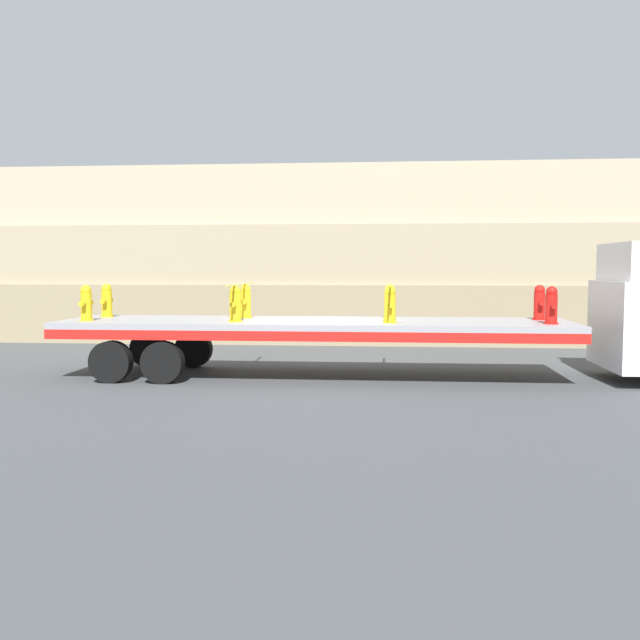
{
  "coord_description": "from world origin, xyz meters",
  "views": [
    {
      "loc": [
        1.53,
        -15.19,
        2.36
      ],
      "look_at": [
        0.12,
        0.0,
        1.23
      ],
      "focal_mm": 40.0,
      "sensor_mm": 36.0,
      "label": 1
    }
  ],
  "objects_px": {
    "fire_hydrant_yellow_near_0": "(86,304)",
    "fire_hydrant_yellow_near_1": "(235,304)",
    "fire_hydrant_red_far_3": "(539,303)",
    "fire_hydrant_yellow_far_0": "(107,301)",
    "fire_hydrant_red_near_3": "(551,306)",
    "fire_hydrant_yellow_far_2": "(390,302)",
    "fire_hydrant_yellow_near_2": "(390,305)",
    "flatbed_trailer": "(285,330)",
    "fire_hydrant_yellow_far_1": "(246,302)"
  },
  "relations": [
    {
      "from": "fire_hydrant_yellow_far_2",
      "to": "fire_hydrant_yellow_near_1",
      "type": "bearing_deg",
      "value": -160.81
    },
    {
      "from": "fire_hydrant_yellow_far_0",
      "to": "fire_hydrant_red_near_3",
      "type": "height_order",
      "value": "same"
    },
    {
      "from": "fire_hydrant_yellow_near_0",
      "to": "fire_hydrant_red_near_3",
      "type": "bearing_deg",
      "value": 0.0
    },
    {
      "from": "flatbed_trailer",
      "to": "fire_hydrant_red_far_3",
      "type": "bearing_deg",
      "value": 5.84
    },
    {
      "from": "fire_hydrant_yellow_far_1",
      "to": "fire_hydrant_red_near_3",
      "type": "bearing_deg",
      "value": -9.87
    },
    {
      "from": "fire_hydrant_yellow_near_1",
      "to": "fire_hydrant_yellow_far_1",
      "type": "bearing_deg",
      "value": 90.0
    },
    {
      "from": "fire_hydrant_red_near_3",
      "to": "fire_hydrant_yellow_near_0",
      "type": "bearing_deg",
      "value": 180.0
    },
    {
      "from": "fire_hydrant_yellow_far_0",
      "to": "flatbed_trailer",
      "type": "bearing_deg",
      "value": -7.63
    },
    {
      "from": "fire_hydrant_yellow_far_0",
      "to": "fire_hydrant_yellow_near_2",
      "type": "height_order",
      "value": "same"
    },
    {
      "from": "fire_hydrant_yellow_near_1",
      "to": "fire_hydrant_yellow_near_2",
      "type": "xyz_separation_m",
      "value": [
        3.22,
        0.0,
        0.0
      ]
    },
    {
      "from": "fire_hydrant_yellow_far_1",
      "to": "fire_hydrant_yellow_near_2",
      "type": "xyz_separation_m",
      "value": [
        3.22,
        -1.12,
        0.0
      ]
    },
    {
      "from": "fire_hydrant_yellow_far_2",
      "to": "fire_hydrant_yellow_near_2",
      "type": "bearing_deg",
      "value": -90.0
    },
    {
      "from": "fire_hydrant_yellow_near_0",
      "to": "fire_hydrant_red_far_3",
      "type": "relative_size",
      "value": 1.0
    },
    {
      "from": "fire_hydrant_yellow_far_2",
      "to": "fire_hydrant_red_far_3",
      "type": "distance_m",
      "value": 3.22
    },
    {
      "from": "fire_hydrant_yellow_near_2",
      "to": "fire_hydrant_red_far_3",
      "type": "bearing_deg",
      "value": 19.19
    },
    {
      "from": "flatbed_trailer",
      "to": "fire_hydrant_yellow_near_2",
      "type": "height_order",
      "value": "fire_hydrant_yellow_near_2"
    },
    {
      "from": "fire_hydrant_yellow_near_0",
      "to": "fire_hydrant_red_far_3",
      "type": "xyz_separation_m",
      "value": [
        9.67,
        1.12,
        0.0
      ]
    },
    {
      "from": "fire_hydrant_red_near_3",
      "to": "fire_hydrant_yellow_far_0",
      "type": "bearing_deg",
      "value": 173.38
    },
    {
      "from": "fire_hydrant_yellow_near_1",
      "to": "fire_hydrant_yellow_far_2",
      "type": "bearing_deg",
      "value": 19.19
    },
    {
      "from": "flatbed_trailer",
      "to": "fire_hydrant_yellow_near_1",
      "type": "height_order",
      "value": "fire_hydrant_yellow_near_1"
    },
    {
      "from": "fire_hydrant_red_far_3",
      "to": "fire_hydrant_yellow_near_1",
      "type": "bearing_deg",
      "value": -170.13
    },
    {
      "from": "fire_hydrant_yellow_near_0",
      "to": "fire_hydrant_yellow_near_1",
      "type": "distance_m",
      "value": 3.22
    },
    {
      "from": "fire_hydrant_yellow_far_0",
      "to": "fire_hydrant_yellow_far_1",
      "type": "distance_m",
      "value": 3.22
    },
    {
      "from": "fire_hydrant_yellow_near_0",
      "to": "fire_hydrant_yellow_near_2",
      "type": "distance_m",
      "value": 6.45
    },
    {
      "from": "flatbed_trailer",
      "to": "fire_hydrant_red_near_3",
      "type": "relative_size",
      "value": 14.28
    },
    {
      "from": "flatbed_trailer",
      "to": "fire_hydrant_yellow_far_0",
      "type": "bearing_deg",
      "value": 172.37
    },
    {
      "from": "fire_hydrant_yellow_near_2",
      "to": "fire_hydrant_yellow_far_0",
      "type": "bearing_deg",
      "value": 170.13
    },
    {
      "from": "fire_hydrant_yellow_far_1",
      "to": "fire_hydrant_red_far_3",
      "type": "bearing_deg",
      "value": 0.0
    },
    {
      "from": "fire_hydrant_yellow_far_0",
      "to": "fire_hydrant_yellow_far_2",
      "type": "distance_m",
      "value": 6.45
    },
    {
      "from": "fire_hydrant_yellow_far_0",
      "to": "fire_hydrant_red_far_3",
      "type": "xyz_separation_m",
      "value": [
        9.67,
        0.0,
        0.0
      ]
    },
    {
      "from": "fire_hydrant_yellow_near_0",
      "to": "fire_hydrant_yellow_near_1",
      "type": "relative_size",
      "value": 1.0
    },
    {
      "from": "fire_hydrant_yellow_far_0",
      "to": "fire_hydrant_yellow_near_1",
      "type": "distance_m",
      "value": 3.41
    },
    {
      "from": "fire_hydrant_yellow_near_0",
      "to": "fire_hydrant_yellow_far_0",
      "type": "distance_m",
      "value": 1.12
    },
    {
      "from": "fire_hydrant_yellow_near_2",
      "to": "fire_hydrant_red_near_3",
      "type": "relative_size",
      "value": 1.0
    },
    {
      "from": "fire_hydrant_yellow_far_1",
      "to": "fire_hydrant_yellow_near_1",
      "type": "bearing_deg",
      "value": -90.0
    },
    {
      "from": "fire_hydrant_yellow_near_0",
      "to": "fire_hydrant_yellow_far_2",
      "type": "height_order",
      "value": "same"
    },
    {
      "from": "fire_hydrant_yellow_far_1",
      "to": "fire_hydrant_yellow_far_2",
      "type": "distance_m",
      "value": 3.22
    },
    {
      "from": "flatbed_trailer",
      "to": "fire_hydrant_yellow_far_1",
      "type": "distance_m",
      "value": 1.26
    },
    {
      "from": "fire_hydrant_yellow_far_2",
      "to": "fire_hydrant_red_far_3",
      "type": "bearing_deg",
      "value": 0.0
    },
    {
      "from": "fire_hydrant_red_near_3",
      "to": "fire_hydrant_red_far_3",
      "type": "distance_m",
      "value": 1.12
    },
    {
      "from": "fire_hydrant_red_far_3",
      "to": "flatbed_trailer",
      "type": "bearing_deg",
      "value": -174.16
    },
    {
      "from": "fire_hydrant_yellow_near_0",
      "to": "fire_hydrant_red_near_3",
      "type": "xyz_separation_m",
      "value": [
        9.67,
        0.0,
        0.0
      ]
    },
    {
      "from": "fire_hydrant_yellow_far_0",
      "to": "fire_hydrant_yellow_near_1",
      "type": "height_order",
      "value": "same"
    },
    {
      "from": "flatbed_trailer",
      "to": "fire_hydrant_red_near_3",
      "type": "bearing_deg",
      "value": -5.84
    },
    {
      "from": "fire_hydrant_yellow_near_1",
      "to": "fire_hydrant_red_far_3",
      "type": "bearing_deg",
      "value": 9.87
    },
    {
      "from": "fire_hydrant_yellow_far_2",
      "to": "fire_hydrant_red_far_3",
      "type": "relative_size",
      "value": 1.0
    },
    {
      "from": "flatbed_trailer",
      "to": "fire_hydrant_yellow_far_1",
      "type": "xyz_separation_m",
      "value": [
        -0.96,
        0.56,
        0.58
      ]
    },
    {
      "from": "fire_hydrant_yellow_far_0",
      "to": "fire_hydrant_yellow_near_1",
      "type": "bearing_deg",
      "value": -19.19
    },
    {
      "from": "fire_hydrant_yellow_near_1",
      "to": "fire_hydrant_red_far_3",
      "type": "xyz_separation_m",
      "value": [
        6.45,
        1.12,
        0.0
      ]
    },
    {
      "from": "fire_hydrant_red_far_3",
      "to": "fire_hydrant_yellow_near_0",
      "type": "bearing_deg",
      "value": -173.38
    }
  ]
}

